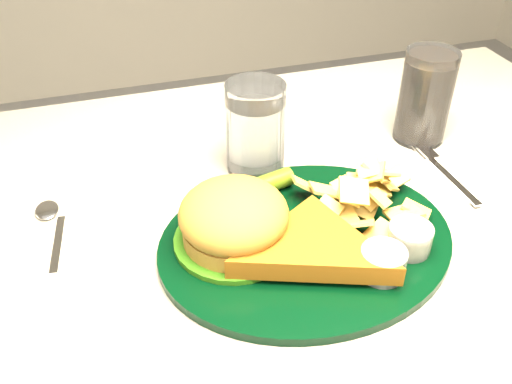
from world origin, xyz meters
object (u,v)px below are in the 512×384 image
water_glass (255,128)px  cola_glass (425,97)px  fork_napkin (450,178)px  dinner_plate (308,218)px

water_glass → cola_glass: size_ratio=0.92×
water_glass → cola_glass: bearing=0.8°
cola_glass → water_glass: bearing=-179.2°
water_glass → fork_napkin: water_glass is taller
cola_glass → fork_napkin: bearing=-98.4°
cola_glass → dinner_plate: bearing=-144.8°
dinner_plate → cola_glass: (0.25, 0.18, 0.03)m
cola_glass → fork_napkin: (-0.02, -0.11, -0.06)m
dinner_plate → fork_napkin: bearing=10.6°
water_glass → cola_glass: (0.26, 0.00, 0.01)m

